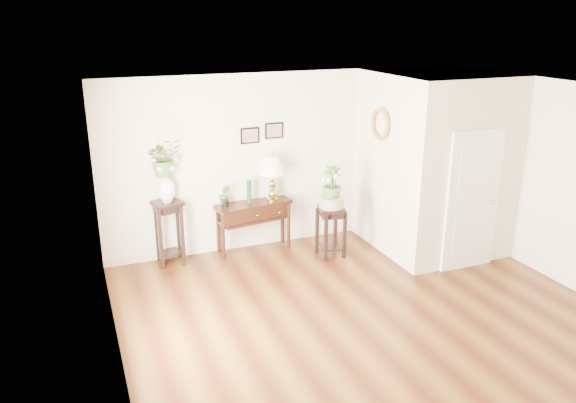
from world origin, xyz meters
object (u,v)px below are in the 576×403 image
table_lamp (272,179)px  plant_stand_a (169,233)px  console_table (254,226)px  plant_stand_b (331,232)px

table_lamp → plant_stand_a: (-1.67, 0.00, -0.66)m
console_table → plant_stand_b: (1.05, -0.66, -0.00)m
console_table → table_lamp: table_lamp is taller
console_table → table_lamp: size_ratio=1.64×
table_lamp → plant_stand_a: bearing=180.0°
plant_stand_a → plant_stand_b: size_ratio=1.23×
table_lamp → plant_stand_a: table_lamp is taller
console_table → table_lamp: 0.82m
table_lamp → plant_stand_b: bearing=-42.2°
console_table → plant_stand_a: plant_stand_a is taller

